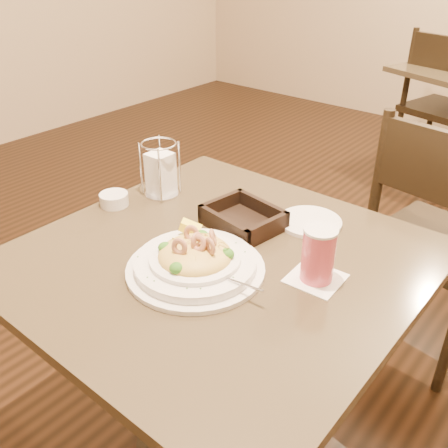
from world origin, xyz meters
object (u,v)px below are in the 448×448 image
Objects in this scene: dining_chair_near at (436,237)px; main_table at (219,328)px; bread_basket at (243,220)px; butter_ramekin at (114,199)px; drink_glass at (318,255)px; napkin_caddy at (161,173)px; pasta_bowl at (195,260)px; dining_chair_far at (441,104)px; side_plate at (310,222)px.

main_table is at bearing 79.85° from dining_chair_near.
butter_ramekin is (-0.36, -0.14, -0.00)m from bread_basket.
bread_basket reaches higher than main_table.
drink_glass is 0.62× the size of bread_basket.
pasta_bowl is at bearing -33.42° from napkin_caddy.
drink_glass is (-0.05, -0.76, 0.29)m from dining_chair_near.
napkin_caddy is at bearing 55.97° from dining_chair_near.
napkin_caddy is (-0.09, -2.28, 0.30)m from dining_chair_far.
dining_chair_far reaches higher than napkin_caddy.
dining_chair_near reaches higher than drink_glass.
butter_ramekin is at bearing 167.06° from pasta_bowl.
butter_ramekin is at bearing -151.43° from side_plate.
dining_chair_near is 4.42× the size of bread_basket.
side_plate is 2.09× the size of butter_ramekin.
dining_chair_near is 0.98m from pasta_bowl.
butter_ramekin is at bearing -112.10° from napkin_caddy.
drink_glass reaches higher than main_table.
side_plate is (0.34, -2.15, 0.23)m from dining_chair_far.
side_plate is (0.13, 0.13, -0.01)m from bread_basket.
dining_chair_near is at bearing 121.62° from dining_chair_far.
bread_basket is at bearing 163.06° from drink_glass.
butter_ramekin reaches higher than side_plate.
dining_chair_far is 2.30m from bread_basket.
butter_ramekin is at bearing -174.78° from drink_glass.
side_plate is 0.55m from butter_ramekin.
dining_chair_far is (-0.53, 1.60, 0.00)m from dining_chair_near.
butter_ramekin is at bearing 178.46° from main_table.
butter_ramekin is at bearing 58.71° from dining_chair_near.
dining_chair_near is 0.97m from napkin_caddy.
drink_glass is (0.23, 0.15, 0.04)m from pasta_bowl.
napkin_caddy reaches higher than main_table.
dining_chair_far is at bearing 95.36° from bread_basket.
drink_glass is at bearing -16.94° from bread_basket.
drink_glass is 0.58m from napkin_caddy.
drink_glass is at bearing -55.86° from side_plate.
drink_glass is 0.26m from side_plate.
dining_chair_far reaches higher than main_table.
dining_chair_far reaches higher than drink_glass.
dining_chair_far is at bearing 86.60° from butter_ramekin.
bread_basket is 2.60× the size of butter_ramekin.
main_table is 4.28× the size of bread_basket.
side_plate is (-0.14, 0.21, -0.06)m from drink_glass.
dining_chair_near and dining_chair_far have the same top height.
butter_ramekin reaches higher than main_table.
dining_chair_near is at bearing 71.40° from main_table.
bread_basket is 0.31m from napkin_caddy.
dining_chair_far reaches higher than bread_basket.
pasta_bowl is 0.28m from drink_glass.
side_plate is at bearing 124.14° from drink_glass.
napkin_caddy is (-0.30, -0.00, 0.05)m from bread_basket.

